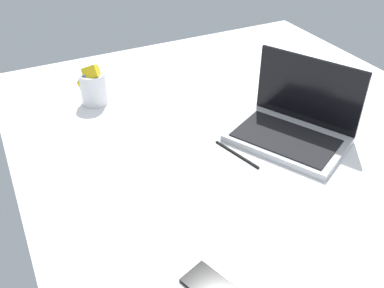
{
  "coord_description": "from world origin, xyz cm",
  "views": [
    {
      "loc": [
        80.19,
        -66.48,
        92.61
      ],
      "look_at": [
        -6.76,
        -23.26,
        24.0
      ],
      "focal_mm": 40.56,
      "sensor_mm": 36.0,
      "label": 1
    }
  ],
  "objects": [
    {
      "name": "laptop",
      "position": [
        -4.13,
        9.39,
        22.41
      ],
      "size": [
        39.9,
        35.67,
        23.0
      ],
      "rotation": [
        0.0,
        0.0,
        0.48
      ],
      "color": "#B7BABC",
      "rests_on": "bed_mattress"
    },
    {
      "name": "bed_mattress",
      "position": [
        0.0,
        0.0,
        9.0
      ],
      "size": [
        180.0,
        140.0,
        18.0
      ],
      "primitive_type": "cube",
      "color": "white",
      "rests_on": "ground"
    },
    {
      "name": "snack_cup",
      "position": [
        -51.61,
        -38.35,
        24.16
      ],
      "size": [
        9.45,
        9.79,
        15.05
      ],
      "color": "silver",
      "rests_on": "bed_mattress"
    },
    {
      "name": "charger_cable",
      "position": [
        -3.63,
        -10.45,
        18.3
      ],
      "size": [
        16.6,
        4.88,
        0.6
      ],
      "primitive_type": "cube",
      "rotation": [
        0.0,
        0.0,
        0.26
      ],
      "color": "black",
      "rests_on": "bed_mattress"
    }
  ]
}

